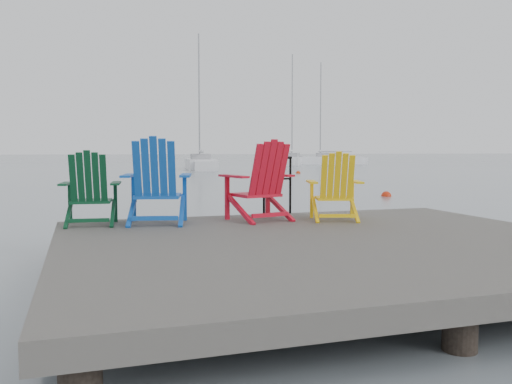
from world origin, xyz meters
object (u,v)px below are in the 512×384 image
object	(u,v)px
sailboat_mid	(291,161)
buoy_c	(298,173)
handrail	(277,179)
buoy_b	(95,173)
buoy_a	(386,196)
chair_blue	(156,182)
sailboat_far	(324,161)
buoy_d	(273,171)
chair_yellow	(335,187)
chair_green	(90,189)
sailboat_near	(200,165)
chair_red	(261,181)

from	to	relation	value
sailboat_mid	buoy_c	size ratio (longest dim) A/B	37.66
handrail	buoy_b	size ratio (longest dim) A/B	2.75
handrail	buoy_c	distance (m)	26.84
buoy_a	chair_blue	bearing A→B (deg)	-136.39
sailboat_mid	sailboat_far	bearing A→B (deg)	23.42
buoy_b	sailboat_mid	bearing A→B (deg)	37.97
buoy_d	buoy_a	bearing A→B (deg)	-100.12
chair_blue	buoy_d	bearing A→B (deg)	80.85
chair_blue	sailboat_mid	bearing A→B (deg)	79.61
handrail	chair_yellow	size ratio (longest dim) A/B	0.95
chair_green	chair_yellow	distance (m)	3.36
sailboat_far	sailboat_near	bearing A→B (deg)	142.12
buoy_a	sailboat_far	bearing A→B (deg)	67.77
chair_red	buoy_d	xyz separation A→B (m)	(10.92, 29.99, -1.06)
chair_yellow	sailboat_near	world-z (taller)	sailboat_near
sailboat_mid	buoy_a	bearing A→B (deg)	-79.20
buoy_a	buoy_d	size ratio (longest dim) A/B	0.87
sailboat_far	buoy_d	world-z (taller)	sailboat_far
sailboat_near	buoy_b	distance (m)	9.64
handrail	buoy_d	bearing A→B (deg)	70.41
chair_yellow	buoy_c	bearing A→B (deg)	86.22
sailboat_far	buoy_a	world-z (taller)	sailboat_far
chair_blue	buoy_c	world-z (taller)	chair_blue
chair_blue	sailboat_mid	distance (m)	50.05
buoy_a	buoy_c	bearing A→B (deg)	76.95
sailboat_near	chair_yellow	bearing A→B (deg)	-91.33
chair_green	sailboat_far	xyz separation A→B (m)	(24.64, 45.38, -0.63)
chair_blue	buoy_c	size ratio (longest dim) A/B	3.63
handrail	chair_green	size ratio (longest dim) A/B	0.93
buoy_c	chair_yellow	bearing A→B (deg)	-111.30
chair_green	chair_yellow	bearing A→B (deg)	-2.32
sailboat_mid	sailboat_far	world-z (taller)	sailboat_mid
chair_green	buoy_c	size ratio (longest dim) A/B	3.07
sailboat_near	buoy_d	bearing A→B (deg)	-42.87
chair_red	buoy_d	world-z (taller)	chair_red
chair_blue	sailboat_far	bearing A→B (deg)	75.75
buoy_b	buoy_c	size ratio (longest dim) A/B	1.05
handrail	buoy_a	xyz separation A→B (m)	(6.53, 7.46, -1.04)
buoy_a	buoy_d	world-z (taller)	buoy_d
sailboat_mid	buoy_b	bearing A→B (deg)	-114.07
chair_yellow	sailboat_mid	world-z (taller)	sailboat_mid
buoy_a	chair_yellow	bearing A→B (deg)	-125.39
chair_green	chair_red	xyz separation A→B (m)	(2.31, -0.23, 0.07)
chair_blue	buoy_b	bearing A→B (deg)	103.52
buoy_c	buoy_d	size ratio (longest dim) A/B	0.82
chair_green	sailboat_near	size ratio (longest dim) A/B	0.09
handrail	chair_green	bearing A→B (deg)	-170.38
chair_red	sailboat_near	xyz separation A→B (m)	(6.62, 35.22, -0.70)
handrail	chair_blue	bearing A→B (deg)	-162.47
buoy_a	chair_red	bearing A→B (deg)	-130.71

